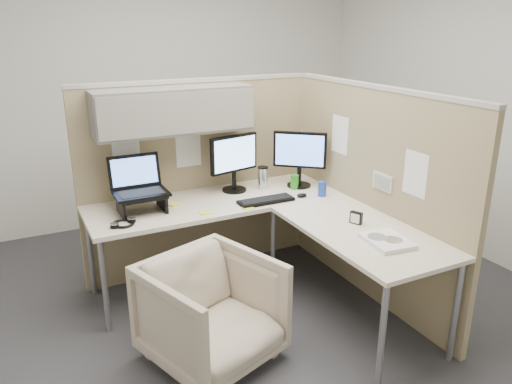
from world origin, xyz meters
name	(u,v)px	position (x,y,z in m)	size (l,w,h in m)	color
ground	(259,311)	(0.00, 0.00, 0.00)	(4.50, 4.50, 0.00)	#2F2F33
partition_back	(188,148)	(-0.22, 0.83, 1.10)	(2.00, 0.36, 1.63)	#9C8B66
partition_right	(368,193)	(0.90, -0.07, 0.82)	(0.07, 2.03, 1.63)	#9C8B66
desk	(267,217)	(0.12, 0.13, 0.69)	(2.00, 1.98, 0.73)	beige
office_chair	(212,307)	(-0.51, -0.36, 0.37)	(0.72, 0.68, 0.74)	#C1AD99
monitor_left	(234,158)	(0.11, 0.67, 1.00)	(0.44, 0.20, 0.47)	black
monitor_right	(300,155)	(0.65, 0.54, 1.00)	(0.36, 0.31, 0.47)	black
laptop_station	(140,191)	(-0.69, 0.57, 0.88)	(0.38, 0.33, 0.40)	black
keyboard	(266,201)	(0.22, 0.32, 0.74)	(0.44, 0.15, 0.02)	black
mouse	(302,195)	(0.53, 0.29, 0.74)	(0.08, 0.05, 0.03)	black
travel_mug	(263,178)	(0.35, 0.62, 0.82)	(0.09, 0.09, 0.19)	silver
soda_can_green	(322,189)	(0.69, 0.24, 0.79)	(0.07, 0.07, 0.12)	#1E3FA5
soda_can_silver	(295,182)	(0.58, 0.50, 0.79)	(0.07, 0.07, 0.12)	#268C1E
sticky_note_b	(248,208)	(0.04, 0.25, 0.73)	(0.08, 0.08, 0.01)	yellow
sticky_note_c	(175,204)	(-0.43, 0.57, 0.73)	(0.08, 0.08, 0.01)	yellow
sticky_note_a	(205,213)	(-0.29, 0.30, 0.73)	(0.08, 0.08, 0.01)	yellow
headphones	(123,223)	(-0.87, 0.35, 0.74)	(0.20, 0.20, 0.03)	black
paper_stack	(387,241)	(0.54, -0.70, 0.75)	(0.27, 0.33, 0.03)	white
desk_clock	(356,218)	(0.57, -0.35, 0.77)	(0.07, 0.09, 0.08)	black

